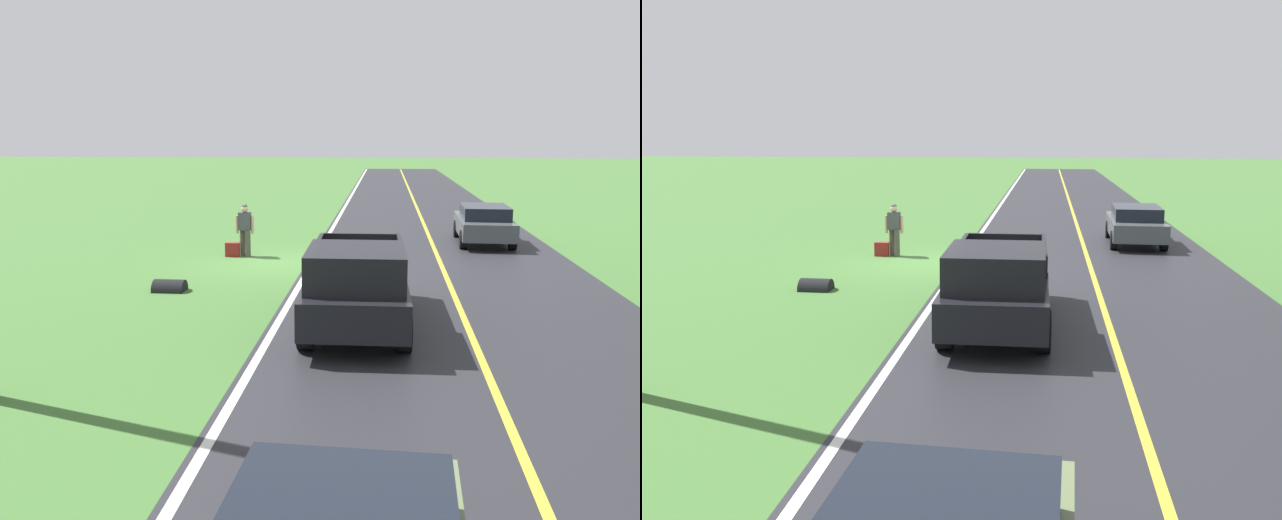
# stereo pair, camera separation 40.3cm
# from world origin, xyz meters

# --- Properties ---
(ground_plane) EXTENTS (200.00, 200.00, 0.00)m
(ground_plane) POSITION_xyz_m (0.00, 0.00, 0.00)
(ground_plane) COLOR #427033
(road_surface) EXTENTS (8.33, 120.00, 0.00)m
(road_surface) POSITION_xyz_m (-5.14, 0.00, 0.00)
(road_surface) COLOR #28282D
(road_surface) RESTS_ON ground
(lane_edge_line) EXTENTS (0.16, 117.60, 0.00)m
(lane_edge_line) POSITION_xyz_m (-1.16, 0.00, 0.01)
(lane_edge_line) COLOR silver
(lane_edge_line) RESTS_ON ground
(lane_centre_line) EXTENTS (0.14, 117.60, 0.00)m
(lane_centre_line) POSITION_xyz_m (-5.14, 0.00, 0.01)
(lane_centre_line) COLOR gold
(lane_centre_line) RESTS_ON ground
(hitchhiker_walking) EXTENTS (0.62, 0.51, 1.75)m
(hitchhiker_walking) POSITION_xyz_m (1.17, -1.06, 0.98)
(hitchhiker_walking) COLOR #4C473D
(hitchhiker_walking) RESTS_ON ground
(suitcase_carried) EXTENTS (0.46, 0.21, 0.46)m
(suitcase_carried) POSITION_xyz_m (1.59, -0.97, 0.23)
(suitcase_carried) COLOR maroon
(suitcase_carried) RESTS_ON ground
(pickup_truck_passing) EXTENTS (2.17, 5.43, 1.82)m
(pickup_truck_passing) POSITION_xyz_m (-2.84, 6.86, 0.97)
(pickup_truck_passing) COLOR black
(pickup_truck_passing) RESTS_ON ground
(sedan_near_oncoming) EXTENTS (2.02, 4.45, 1.41)m
(sedan_near_oncoming) POSITION_xyz_m (-7.02, -4.56, 0.75)
(sedan_near_oncoming) COLOR #4C5156
(sedan_near_oncoming) RESTS_ON ground
(drainage_culvert) EXTENTS (0.80, 0.60, 0.60)m
(drainage_culvert) POSITION_xyz_m (2.08, 4.00, 0.00)
(drainage_culvert) COLOR black
(drainage_culvert) RESTS_ON ground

